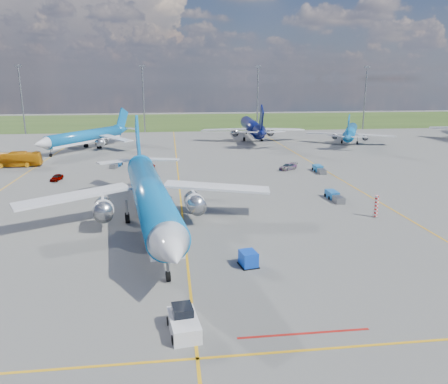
{
  "coord_description": "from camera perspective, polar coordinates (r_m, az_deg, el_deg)",
  "views": [
    {
      "loc": [
        -1.37,
        -45.52,
        18.2
      ],
      "look_at": [
        5.36,
        8.65,
        4.0
      ],
      "focal_mm": 35.0,
      "sensor_mm": 36.0,
      "label": 1
    }
  ],
  "objects": [
    {
      "name": "baggage_tug_w",
      "position": [
        69.73,
        14.21,
        -0.54
      ],
      "size": [
        1.51,
        5.19,
        1.16
      ],
      "rotation": [
        0.0,
        0.0,
        0.01
      ],
      "color": "#1B5DA6",
      "rests_on": "ground"
    },
    {
      "name": "ground",
      "position": [
        49.04,
        -5.01,
        -7.26
      ],
      "size": [
        400.0,
        400.0,
        0.0
      ],
      "primitive_type": "plane",
      "color": "#535351",
      "rests_on": "ground"
    },
    {
      "name": "bg_jet_nnw",
      "position": [
        122.0,
        -17.51,
        5.33
      ],
      "size": [
        43.55,
        46.5,
        9.74
      ],
      "primitive_type": null,
      "rotation": [
        0.0,
        0.0,
        -0.55
      ],
      "color": "#0B61A5",
      "rests_on": "ground"
    },
    {
      "name": "warning_post",
      "position": [
        62.39,
        19.25,
        -1.78
      ],
      "size": [
        0.5,
        0.5,
        3.0
      ],
      "primitive_type": "cylinder",
      "color": "red",
      "rests_on": "ground"
    },
    {
      "name": "main_airliner",
      "position": [
        55.82,
        -9.39,
        -4.65
      ],
      "size": [
        41.12,
        50.59,
        12.13
      ],
      "primitive_type": null,
      "rotation": [
        0.0,
        0.0,
        0.13
      ],
      "color": "#0B61A5",
      "rests_on": "ground"
    },
    {
      "name": "service_car_a",
      "position": [
        86.05,
        -21.02,
        1.79
      ],
      "size": [
        2.06,
        3.66,
        1.18
      ],
      "primitive_type": "imported",
      "rotation": [
        0.0,
        0.0,
        -0.21
      ],
      "color": "#999999",
      "rests_on": "ground"
    },
    {
      "name": "floodlight_masts",
      "position": [
        156.04,
        -2.97,
        12.49
      ],
      "size": [
        202.2,
        0.5,
        22.7
      ],
      "color": "slate",
      "rests_on": "ground"
    },
    {
      "name": "bg_jet_ne",
      "position": [
        133.98,
        16.1,
        6.2
      ],
      "size": [
        38.61,
        42.5,
        9.05
      ],
      "primitive_type": null,
      "rotation": [
        0.0,
        0.0,
        2.7
      ],
      "color": "#0B61A5",
      "rests_on": "ground"
    },
    {
      "name": "apron_bus",
      "position": [
        103.15,
        -25.86,
        3.86
      ],
      "size": [
        11.61,
        3.32,
        3.2
      ],
      "primitive_type": "imported",
      "rotation": [
        0.0,
        0.0,
        1.63
      ],
      "color": "#CB7B0B",
      "rests_on": "ground"
    },
    {
      "name": "uld_container",
      "position": [
        44.18,
        3.2,
        -8.69
      ],
      "size": [
        1.86,
        2.16,
        1.52
      ],
      "primitive_type": "cube",
      "rotation": [
        0.0,
        0.0,
        0.19
      ],
      "color": "#0D3CB8",
      "rests_on": "ground"
    },
    {
      "name": "pushback_tug",
      "position": [
        33.78,
        -5.3,
        -16.59
      ],
      "size": [
        2.52,
        5.54,
        1.84
      ],
      "rotation": [
        0.0,
        0.0,
        0.13
      ],
      "color": "silver",
      "rests_on": "ground"
    },
    {
      "name": "service_car_b",
      "position": [
        92.93,
        -10.51,
        3.48
      ],
      "size": [
        5.41,
        3.4,
        1.39
      ],
      "primitive_type": "imported",
      "rotation": [
        0.0,
        0.0,
        1.8
      ],
      "color": "#999999",
      "rests_on": "ground"
    },
    {
      "name": "baggage_tug_c",
      "position": [
        95.88,
        -13.91,
        3.53
      ],
      "size": [
        2.23,
        5.25,
        1.14
      ],
      "rotation": [
        0.0,
        0.0,
        -0.18
      ],
      "color": "#19589A",
      "rests_on": "ground"
    },
    {
      "name": "baggage_tug_e",
      "position": [
        89.82,
        12.32,
        2.92
      ],
      "size": [
        1.69,
        5.44,
        1.21
      ],
      "rotation": [
        0.0,
        0.0,
        -0.05
      ],
      "color": "#1B66A3",
      "rests_on": "ground"
    },
    {
      "name": "grass_strip",
      "position": [
        196.37,
        -6.74,
        9.16
      ],
      "size": [
        400.0,
        80.0,
        0.01
      ],
      "primitive_type": "cube",
      "color": "#2D4719",
      "rests_on": "ground"
    },
    {
      "name": "bg_jet_n",
      "position": [
        135.54,
        3.65,
        6.83
      ],
      "size": [
        35.4,
        45.09,
        11.33
      ],
      "primitive_type": null,
      "rotation": [
        0.0,
        0.0,
        3.08
      ],
      "color": "#080E43",
      "rests_on": "ground"
    },
    {
      "name": "taxiway_lines",
      "position": [
        75.46,
        -5.7,
        0.56
      ],
      "size": [
        60.25,
        160.0,
        0.02
      ],
      "color": "gold",
      "rests_on": "ground"
    },
    {
      "name": "service_car_c",
      "position": [
        90.85,
        8.35,
        3.29
      ],
      "size": [
        4.75,
        4.19,
        1.32
      ],
      "primitive_type": "imported",
      "rotation": [
        0.0,
        0.0,
        -0.93
      ],
      "color": "#999999",
      "rests_on": "ground"
    }
  ]
}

